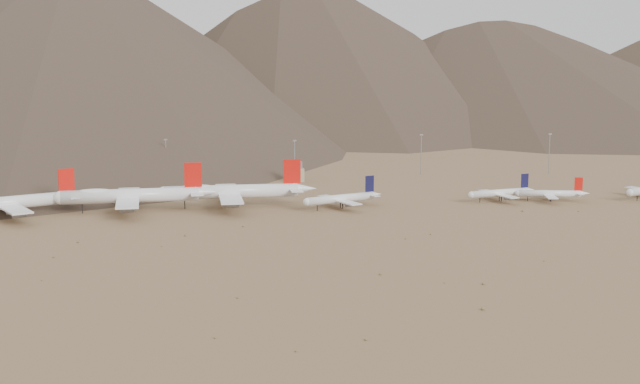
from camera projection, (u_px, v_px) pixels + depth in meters
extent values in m
plane|color=#99744F|center=(279.00, 221.00, 410.84)|extent=(3000.00, 3000.00, 0.00)
cylinder|color=white|center=(9.00, 203.00, 416.12)|extent=(57.70, 27.98, 6.17)
cone|color=white|center=(79.00, 195.00, 434.35)|extent=(12.04, 9.16, 5.55)
cube|color=white|center=(7.00, 205.00, 415.61)|extent=(29.27, 54.34, 0.77)
cube|color=white|center=(70.00, 196.00, 431.71)|extent=(12.74, 21.30, 0.37)
cube|color=red|center=(66.00, 180.00, 429.80)|extent=(7.41, 3.41, 10.95)
cylinder|color=black|center=(12.00, 213.00, 418.86)|extent=(0.50, 0.50, 4.18)
cylinder|color=black|center=(13.00, 214.00, 416.32)|extent=(0.50, 0.50, 4.18)
cylinder|color=slate|center=(1.00, 205.00, 424.84)|extent=(6.57, 4.80, 2.78)
cylinder|color=slate|center=(13.00, 212.00, 406.86)|extent=(6.57, 4.80, 2.78)
cylinder|color=slate|center=(19.00, 215.00, 398.76)|extent=(6.57, 4.80, 2.78)
cylinder|color=white|center=(131.00, 196.00, 431.82)|extent=(65.72, 7.58, 6.78)
sphere|color=white|center=(61.00, 198.00, 425.59)|extent=(6.65, 6.65, 6.65)
cone|color=white|center=(207.00, 192.00, 438.72)|extent=(11.89, 6.25, 6.10)
cube|color=white|center=(128.00, 198.00, 431.73)|extent=(11.24, 60.30, 0.85)
cube|color=white|center=(196.00, 192.00, 437.70)|extent=(6.19, 22.94, 0.41)
cube|color=red|center=(193.00, 175.00, 436.07)|extent=(8.54, 0.71, 12.03)
cylinder|color=black|center=(82.00, 209.00, 428.36)|extent=(0.44, 0.44, 4.59)
cylinder|color=black|center=(134.00, 206.00, 434.62)|extent=(0.55, 0.55, 4.59)
cylinder|color=black|center=(134.00, 208.00, 431.33)|extent=(0.55, 0.55, 4.59)
ellipsoid|color=white|center=(94.00, 193.00, 428.29)|extent=(21.07, 5.34, 4.07)
cylinder|color=slate|center=(129.00, 197.00, 443.66)|extent=(6.60, 3.13, 3.05)
cylinder|color=slate|center=(128.00, 205.00, 420.34)|extent=(6.60, 3.13, 3.05)
cylinder|color=slate|center=(129.00, 194.00, 454.16)|extent=(6.60, 3.13, 3.05)
cylinder|color=slate|center=(127.00, 209.00, 409.85)|extent=(6.60, 3.13, 3.05)
cylinder|color=white|center=(231.00, 192.00, 443.75)|extent=(66.54, 9.90, 6.85)
sphere|color=white|center=(164.00, 193.00, 438.54)|extent=(6.71, 6.71, 6.71)
cone|color=white|center=(305.00, 189.00, 449.49)|extent=(12.20, 6.71, 6.17)
cube|color=white|center=(229.00, 194.00, 443.70)|extent=(13.40, 61.20, 0.86)
cube|color=white|center=(295.00, 189.00, 448.63)|extent=(7.02, 23.34, 0.41)
cube|color=red|center=(292.00, 171.00, 447.03)|extent=(8.64, 1.01, 12.15)
cylinder|color=black|center=(185.00, 204.00, 441.02)|extent=(0.44, 0.44, 4.64)
cylinder|color=black|center=(234.00, 202.00, 446.54)|extent=(0.55, 0.55, 4.64)
cylinder|color=black|center=(235.00, 203.00, 443.20)|extent=(0.55, 0.55, 4.64)
ellipsoid|color=white|center=(197.00, 189.00, 440.74)|extent=(21.43, 6.11, 4.11)
cylinder|color=slate|center=(228.00, 193.00, 455.82)|extent=(6.76, 3.39, 3.08)
cylinder|color=slate|center=(230.00, 201.00, 432.12)|extent=(6.76, 3.39, 3.08)
cylinder|color=slate|center=(226.00, 190.00, 466.48)|extent=(6.76, 3.39, 3.08)
cylinder|color=slate|center=(232.00, 205.00, 421.46)|extent=(6.76, 3.39, 3.08)
cylinder|color=white|center=(340.00, 199.00, 441.75)|extent=(37.30, 16.40, 4.13)
sphere|color=white|center=(307.00, 202.00, 432.08)|extent=(4.05, 4.05, 4.05)
cone|color=white|center=(376.00, 194.00, 452.53)|extent=(7.69, 5.76, 3.72)
cube|color=white|center=(339.00, 200.00, 441.46)|extent=(16.47, 32.81, 0.52)
cube|color=white|center=(371.00, 195.00, 450.96)|extent=(7.31, 12.83, 0.25)
cube|color=#111134|center=(370.00, 184.00, 449.67)|extent=(4.80, 1.98, 8.16)
cylinder|color=black|center=(317.00, 208.00, 435.53)|extent=(0.43, 0.43, 2.83)
cylinder|color=black|center=(340.00, 205.00, 443.56)|extent=(0.54, 0.54, 2.83)
cylinder|color=black|center=(343.00, 206.00, 441.81)|extent=(0.54, 0.54, 2.83)
cylinder|color=slate|center=(329.00, 199.00, 449.35)|extent=(4.21, 3.01, 1.86)
cylinder|color=slate|center=(349.00, 205.00, 433.89)|extent=(4.21, 3.01, 1.86)
cylinder|color=white|center=(499.00, 193.00, 462.76)|extent=(34.16, 10.54, 3.70)
sphere|color=white|center=(472.00, 195.00, 456.05)|extent=(3.63, 3.63, 3.63)
cone|color=white|center=(530.00, 190.00, 470.23)|extent=(6.69, 4.51, 3.33)
cube|color=white|center=(498.00, 194.00, 462.58)|extent=(11.27, 29.74, 0.46)
cube|color=white|center=(525.00, 190.00, 469.14)|extent=(5.26, 11.50, 0.22)
cube|color=#111134|center=(525.00, 181.00, 468.06)|extent=(4.41, 1.23, 7.31)
cylinder|color=black|center=(480.00, 200.00, 458.56)|extent=(0.39, 0.39, 2.53)
cylinder|color=black|center=(499.00, 198.00, 464.36)|extent=(0.49, 0.49, 2.53)
cylinder|color=black|center=(501.00, 199.00, 462.68)|extent=(0.49, 0.49, 2.53)
cylinder|color=slate|center=(489.00, 193.00, 470.14)|extent=(3.68, 2.32, 1.67)
cylinder|color=slate|center=(508.00, 198.00, 455.31)|extent=(3.68, 2.32, 1.67)
cylinder|color=white|center=(549.00, 194.00, 462.26)|extent=(31.69, 11.67, 3.46)
sphere|color=white|center=(518.00, 193.00, 463.18)|extent=(3.39, 3.39, 3.39)
cone|color=white|center=(584.00, 193.00, 461.19)|extent=(6.36, 4.51, 3.12)
cube|color=white|center=(548.00, 195.00, 462.38)|extent=(12.06, 27.72, 0.43)
cube|color=white|center=(579.00, 193.00, 461.32)|extent=(5.48, 10.78, 0.21)
cube|color=red|center=(579.00, 184.00, 460.60)|extent=(4.08, 1.38, 6.83)
cylinder|color=black|center=(528.00, 199.00, 463.36)|extent=(0.36, 0.36, 2.37)
cylinder|color=black|center=(550.00, 199.00, 463.54)|extent=(0.46, 0.46, 2.37)
cylinder|color=black|center=(551.00, 199.00, 461.83)|extent=(0.46, 0.46, 2.37)
cylinder|color=slate|center=(545.00, 194.00, 470.06)|extent=(3.49, 2.34, 1.56)
cylinder|color=slate|center=(551.00, 199.00, 454.97)|extent=(3.49, 2.34, 1.56)
sphere|color=white|center=(630.00, 193.00, 460.60)|extent=(4.00, 4.00, 4.00)
cylinder|color=black|center=(637.00, 198.00, 464.08)|extent=(0.43, 0.43, 2.79)
cylinder|color=slate|center=(639.00, 191.00, 477.81)|extent=(4.16, 3.01, 1.84)
cube|color=tan|center=(297.00, 175.00, 532.25)|extent=(8.00, 8.00, 8.00)
cube|color=slate|center=(297.00, 165.00, 531.29)|extent=(6.00, 6.00, 4.00)
cylinder|color=gray|center=(166.00, 161.00, 528.87)|extent=(0.50, 0.50, 25.00)
cube|color=gray|center=(165.00, 140.00, 526.84)|extent=(2.00, 0.60, 0.80)
cylinder|color=gray|center=(295.00, 162.00, 523.04)|extent=(0.50, 0.50, 25.00)
cube|color=gray|center=(294.00, 141.00, 521.01)|extent=(2.00, 0.60, 0.80)
cylinder|color=gray|center=(421.00, 155.00, 558.67)|extent=(0.50, 0.50, 25.00)
cube|color=gray|center=(421.00, 135.00, 556.64)|extent=(2.00, 0.60, 0.80)
cylinder|color=gray|center=(549.00, 154.00, 563.39)|extent=(0.50, 0.50, 25.00)
cube|color=gray|center=(550.00, 134.00, 561.36)|extent=(2.00, 0.60, 0.80)
ellipsoid|color=olive|center=(78.00, 242.00, 364.12)|extent=(0.87, 0.87, 0.62)
ellipsoid|color=olive|center=(243.00, 226.00, 395.94)|extent=(0.89, 0.89, 0.79)
ellipsoid|color=olive|center=(523.00, 211.00, 433.78)|extent=(1.06, 1.06, 0.66)
ellipsoid|color=olive|center=(296.00, 351.00, 232.43)|extent=(0.57, 0.57, 0.47)
ellipsoid|color=olive|center=(54.00, 257.00, 337.39)|extent=(0.92, 0.92, 0.47)
ellipsoid|color=olive|center=(185.00, 235.00, 376.21)|extent=(0.93, 0.93, 0.74)
ellipsoid|color=olive|center=(215.00, 338.00, 243.39)|extent=(0.64, 0.64, 0.44)
ellipsoid|color=olive|center=(42.00, 280.00, 303.73)|extent=(0.55, 0.55, 0.39)
ellipsoid|color=olive|center=(483.00, 283.00, 298.94)|extent=(0.92, 0.92, 0.82)
ellipsoid|color=olive|center=(405.00, 239.00, 370.54)|extent=(0.80, 0.80, 0.44)
ellipsoid|color=olive|center=(578.00, 211.00, 433.13)|extent=(0.80, 0.80, 0.40)
ellipsoid|color=olive|center=(445.00, 283.00, 300.66)|extent=(0.58, 0.58, 0.32)
ellipsoid|color=olive|center=(483.00, 309.00, 269.72)|extent=(1.05, 1.05, 0.86)
ellipsoid|color=olive|center=(237.00, 298.00, 282.59)|extent=(0.83, 0.83, 0.45)
ellipsoid|color=olive|center=(544.00, 261.00, 331.44)|extent=(0.51, 0.51, 0.40)
ellipsoid|color=olive|center=(162.00, 246.00, 356.28)|extent=(0.52, 0.52, 0.43)
ellipsoid|color=olive|center=(366.00, 339.00, 241.68)|extent=(0.83, 0.83, 0.57)
ellipsoid|color=olive|center=(380.00, 274.00, 311.58)|extent=(0.86, 0.86, 0.74)
ellipsoid|color=olive|center=(431.00, 234.00, 379.17)|extent=(0.73, 0.73, 0.60)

